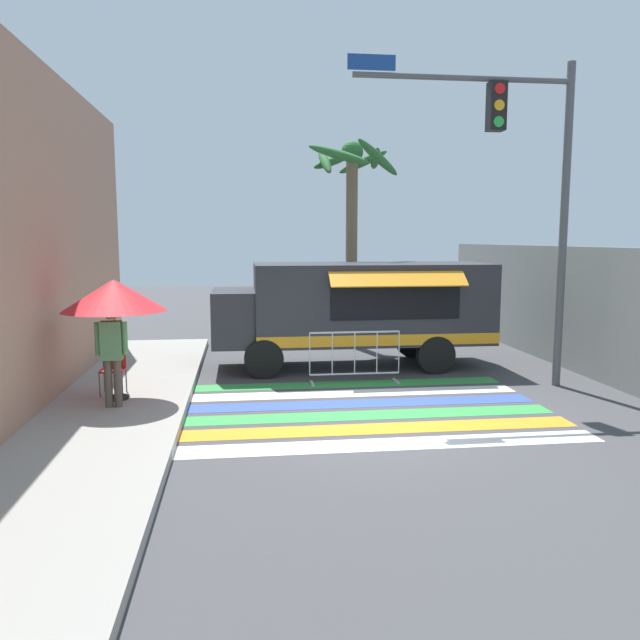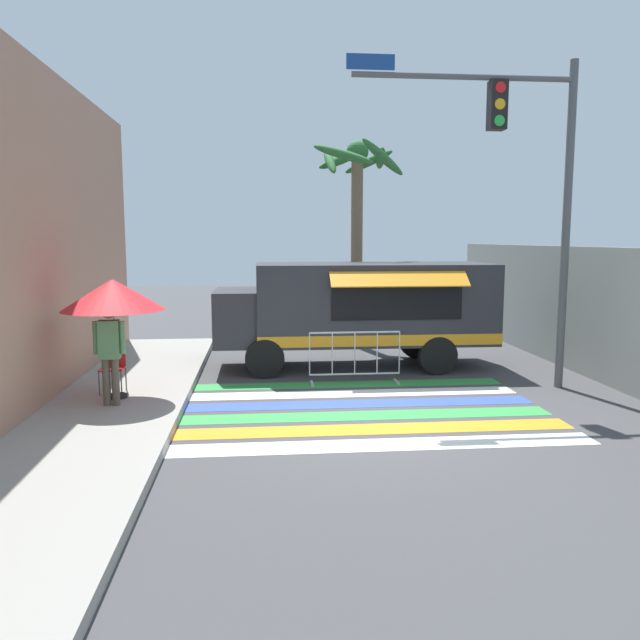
% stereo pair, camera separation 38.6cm
% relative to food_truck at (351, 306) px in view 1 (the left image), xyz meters
% --- Properties ---
extents(ground_plane, '(60.00, 60.00, 0.00)m').
position_rel_food_truck_xyz_m(ground_plane, '(-0.39, -4.46, -1.43)').
color(ground_plane, '#424244').
extents(sidewalk_left, '(4.40, 16.00, 0.16)m').
position_rel_food_truck_xyz_m(sidewalk_left, '(-5.66, -4.46, -1.35)').
color(sidewalk_left, '#99968E').
rests_on(sidewalk_left, ground_plane).
extents(building_left_facade, '(0.25, 16.00, 6.00)m').
position_rel_food_truck_xyz_m(building_left_facade, '(-5.93, -4.46, 1.57)').
color(building_left_facade, tan).
rests_on(building_left_facade, ground_plane).
extents(concrete_wall_right, '(0.20, 16.00, 2.80)m').
position_rel_food_truck_xyz_m(concrete_wall_right, '(4.99, -1.46, -0.03)').
color(concrete_wall_right, gray).
rests_on(concrete_wall_right, ground_plane).
extents(crosswalk_painted, '(6.40, 4.36, 0.01)m').
position_rel_food_truck_xyz_m(crosswalk_painted, '(-0.39, -3.65, -1.43)').
color(crosswalk_painted, white).
rests_on(crosswalk_painted, ground_plane).
extents(food_truck, '(6.33, 2.56, 2.41)m').
position_rel_food_truck_xyz_m(food_truck, '(0.00, 0.00, 0.00)').
color(food_truck, '#2D2D33').
rests_on(food_truck, ground_plane).
extents(traffic_signal_pole, '(4.44, 0.29, 6.34)m').
position_rel_food_truck_xyz_m(traffic_signal_pole, '(3.01, -2.36, 2.91)').
color(traffic_signal_pole, '#515456').
rests_on(traffic_signal_pole, ground_plane).
extents(patio_umbrella, '(1.78, 1.78, 2.12)m').
position_rel_food_truck_xyz_m(patio_umbrella, '(-4.68, -3.03, 0.57)').
color(patio_umbrella, black).
rests_on(patio_umbrella, sidewalk_left).
extents(folding_chair, '(0.42, 0.42, 0.87)m').
position_rel_food_truck_xyz_m(folding_chair, '(-4.84, -2.57, -0.74)').
color(folding_chair, '#4C4C51').
rests_on(folding_chair, sidewalk_left).
extents(vendor_person, '(0.53, 0.23, 1.71)m').
position_rel_food_truck_xyz_m(vendor_person, '(-4.66, -3.53, -0.29)').
color(vendor_person, brown).
rests_on(vendor_person, sidewalk_left).
extents(barricade_front, '(1.89, 0.44, 1.09)m').
position_rel_food_truck_xyz_m(barricade_front, '(-0.20, -1.65, -0.89)').
color(barricade_front, '#B7BABF').
rests_on(barricade_front, ground_plane).
extents(palm_tree, '(2.61, 2.48, 5.58)m').
position_rel_food_truck_xyz_m(palm_tree, '(0.50, 2.79, 2.67)').
color(palm_tree, '#7A664C').
rests_on(palm_tree, ground_plane).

